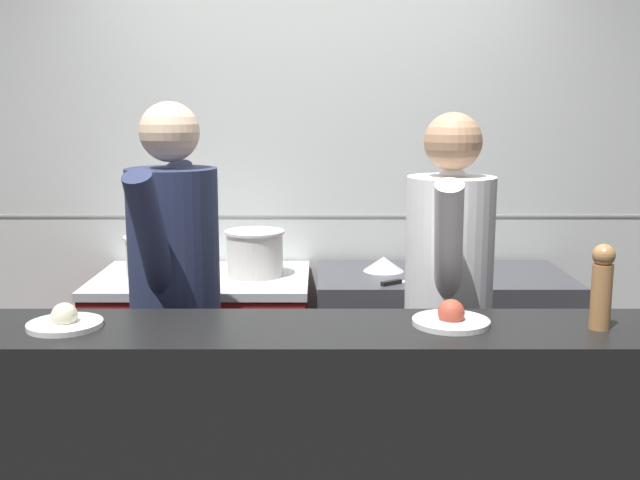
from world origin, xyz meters
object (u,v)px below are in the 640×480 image
object	(u,v)px
plated_dish_main	(67,321)
chef_head_cook	(178,300)
sauce_pot	(257,252)
pepper_mill	(604,285)
chef_sous	(450,303)
oven_range	(206,363)
mixing_bowl_steel	(386,264)
chefs_knife	(408,281)
plated_dish_appetiser	(453,319)
stock_pot	(160,253)

from	to	relation	value
plated_dish_main	chef_head_cook	distance (m)	0.59
sauce_pot	pepper_mill	size ratio (longest dim) A/B	1.04
plated_dish_main	chef_sous	size ratio (longest dim) A/B	0.14
oven_range	plated_dish_main	bearing A→B (deg)	-101.36
oven_range	plated_dish_main	xyz separation A→B (m)	(-0.25, -1.25, 0.59)
mixing_bowl_steel	chefs_knife	size ratio (longest dim) A/B	0.65
mixing_bowl_steel	chefs_knife	distance (m)	0.26
chef_head_cook	plated_dish_main	bearing A→B (deg)	-107.06
chef_head_cook	chef_sous	world-z (taller)	chef_head_cook
plated_dish_appetiser	chef_sous	distance (m)	0.54
oven_range	chef_head_cook	xyz separation A→B (m)	(0.01, -0.72, 0.52)
mixing_bowl_steel	chef_head_cook	xyz separation A→B (m)	(-0.90, -0.78, 0.02)
pepper_mill	chef_head_cook	size ratio (longest dim) A/B	0.16
oven_range	mixing_bowl_steel	xyz separation A→B (m)	(0.91, 0.07, 0.50)
chefs_knife	plated_dish_main	bearing A→B (deg)	-139.30
chefs_knife	chef_sous	bearing A→B (deg)	-77.92
stock_pot	sauce_pot	size ratio (longest dim) A/B	1.13
sauce_pot	plated_dish_main	world-z (taller)	sauce_pot
plated_dish_appetiser	pepper_mill	size ratio (longest dim) A/B	0.91
oven_range	pepper_mill	distance (m)	2.08
chefs_knife	chef_sous	size ratio (longest dim) A/B	0.18
mixing_bowl_steel	pepper_mill	distance (m)	1.47
stock_pot	plated_dish_appetiser	size ratio (longest dim) A/B	1.29
chefs_knife	chef_head_cook	world-z (taller)	chef_head_cook
plated_dish_main	chef_sous	bearing A→B (deg)	22.37
stock_pot	chef_head_cook	world-z (taller)	chef_head_cook
plated_dish_appetiser	chef_sous	world-z (taller)	chef_sous
chefs_knife	chef_sous	distance (m)	0.52
sauce_pot	chef_head_cook	world-z (taller)	chef_head_cook
oven_range	chefs_knife	xyz separation A→B (m)	(0.99, -0.18, 0.47)
chefs_knife	plated_dish_main	xyz separation A→B (m)	(-1.24, -1.07, 0.12)
chefs_knife	plated_dish_main	world-z (taller)	plated_dish_main
oven_range	pepper_mill	world-z (taller)	pepper_mill
oven_range	chefs_knife	size ratio (longest dim) A/B	3.37
plated_dish_main	plated_dish_appetiser	world-z (taller)	plated_dish_appetiser
sauce_pot	chefs_knife	distance (m)	0.76
sauce_pot	chefs_knife	world-z (taller)	sauce_pot
sauce_pot	chef_head_cook	bearing A→B (deg)	-109.20
chef_sous	plated_dish_appetiser	bearing A→B (deg)	-87.49
oven_range	plated_dish_appetiser	size ratio (longest dim) A/B	4.11
chef_sous	plated_dish_main	bearing A→B (deg)	-146.35
pepper_mill	chef_head_cook	bearing A→B (deg)	159.86
oven_range	plated_dish_appetiser	world-z (taller)	plated_dish_appetiser
stock_pot	mixing_bowl_steel	distance (m)	1.13
mixing_bowl_steel	plated_dish_main	world-z (taller)	plated_dish_main
pepper_mill	mixing_bowl_steel	bearing A→B (deg)	113.91
mixing_bowl_steel	plated_dish_appetiser	xyz separation A→B (m)	(0.12, -1.28, 0.09)
stock_pot	oven_range	bearing A→B (deg)	-13.46
plated_dish_main	oven_range	bearing A→B (deg)	78.64
mixing_bowl_steel	stock_pot	bearing A→B (deg)	-179.40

